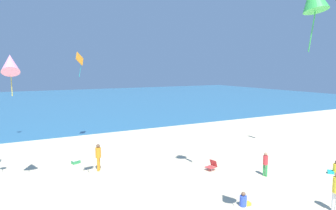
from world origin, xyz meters
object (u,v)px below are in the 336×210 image
Objects in this scene: kite_pink at (10,63)px; person_4 at (98,155)px; cooler_box at (76,162)px; person_0 at (265,162)px; person_2 at (336,169)px; person_7 at (244,201)px; kite_orange at (80,59)px; beach_chair_mid_beach at (212,165)px.

person_4 is at bearing 13.78° from kite_pink.
person_0 reaches higher than cooler_box.
cooler_box is 11.66m from person_0.
person_2 is 0.38× the size of kite_pink.
kite_pink is (-3.39, -3.08, 6.19)m from cooler_box.
person_2 is 13.86m from person_4.
kite_pink reaches higher than cooler_box.
person_7 is at bearing 19.54° from person_0.
cooler_box is at bearing -37.24° from person_4.
person_7 is (5.39, -9.61, 0.12)m from cooler_box.
kite_pink is at bearing 148.47° from person_7.
person_0 is 15.66m from kite_orange.
person_4 is 8.83m from person_7.
person_0 is 14.24m from kite_pink.
person_7 is (4.45, -7.60, -0.69)m from person_4.
person_2 is at bearing 144.07° from person_0.
person_0 is 9.69m from person_4.
kite_orange is at bearing -73.24° from beach_chair_mid_beach.
kite_orange reaches higher than beach_chair_mid_beach.
cooler_box is 0.30× the size of kite_orange.
person_7 is at bearing 148.15° from person_4.
kite_orange is (-7.50, 12.38, 5.99)m from person_0.
beach_chair_mid_beach is at bearing 75.80° from person_7.
person_0 is at bearing 36.95° from person_7.
cooler_box is 0.44× the size of person_0.
person_7 reaches higher than cooler_box.
person_7 reaches higher than beach_chair_mid_beach.
person_4 reaches higher than person_0.
person_2 reaches higher than beach_chair_mid_beach.
beach_chair_mid_beach is at bearing 15.37° from person_2.
person_4 is at bearing -45.75° from person_0.
cooler_box is 11.02m from person_7.
beach_chair_mid_beach is 1.06× the size of person_7.
person_7 is at bearing -60.72° from cooler_box.
cooler_box is at bearing 42.19° from kite_pink.
beach_chair_mid_beach is 0.43× the size of person_4.
beach_chair_mid_beach is 0.32× the size of kite_pink.
kite_pink is at bearing -137.81° from cooler_box.
kite_pink reaches higher than person_4.
person_2 reaches higher than cooler_box.
kite_pink is (-10.37, 2.01, 6.03)m from beach_chair_mid_beach.
cooler_box is at bearing -106.81° from kite_orange.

